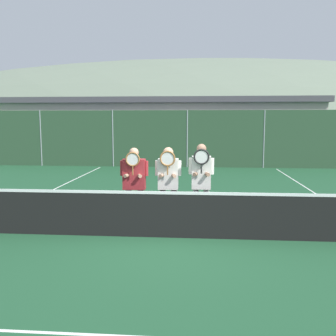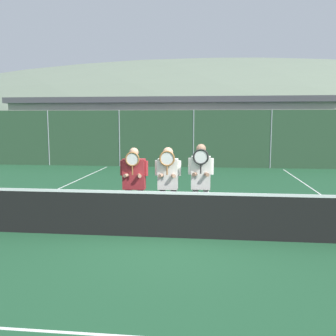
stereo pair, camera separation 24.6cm
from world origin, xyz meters
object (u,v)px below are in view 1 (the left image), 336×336
player_center_right (201,180)px  car_left_of_center (151,144)px  player_leftmost (134,180)px  player_center_left (168,180)px  car_far_left (64,144)px  car_center (239,146)px

player_center_right → car_left_of_center: 13.79m
player_leftmost → car_left_of_center: size_ratio=0.44×
player_leftmost → player_center_left: size_ratio=0.99×
car_far_left → car_center: size_ratio=1.09×
player_center_left → car_left_of_center: (-2.08, 13.40, -0.11)m
player_center_right → player_center_left: bearing=171.8°
car_center → player_center_right: bearing=-99.4°
player_center_right → car_center: bearing=80.6°
player_leftmost → player_center_right: 1.46m
player_center_left → car_far_left: size_ratio=0.38×
player_center_right → player_leftmost: bearing=177.0°
player_center_left → car_left_of_center: 13.56m
player_center_right → car_center: 13.33m
player_center_right → car_left_of_center: car_left_of_center is taller
player_center_left → car_left_of_center: car_left_of_center is taller
player_leftmost → car_center: (3.63, 13.07, -0.13)m
player_center_left → player_leftmost: bearing=-178.0°
player_center_left → car_far_left: 15.16m
player_leftmost → player_center_right: (1.46, -0.08, 0.04)m
player_center_left → player_center_right: 0.72m
car_far_left → player_center_left: bearing=-61.5°
car_left_of_center → car_center: 4.98m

